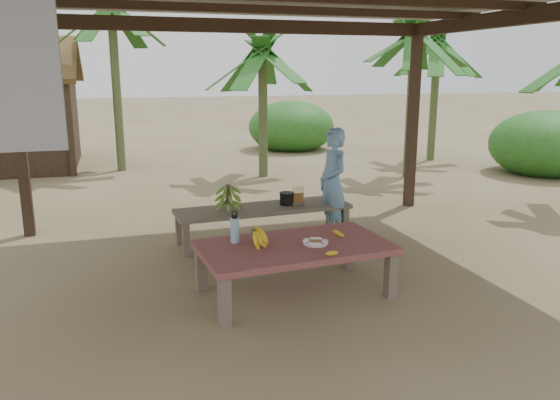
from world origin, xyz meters
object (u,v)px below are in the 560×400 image
object	(u,v)px
ripe_banana_bunch	(253,236)
plate	(316,242)
woman	(333,183)
cooking_pot	(287,199)
work_table	(295,251)
water_flask	(235,229)
bench	(264,211)

from	to	relation	value
ripe_banana_bunch	plate	xyz separation A→B (m)	(0.57, -0.15, -0.07)
woman	cooking_pot	bearing A→B (deg)	-102.84
work_table	woman	bearing A→B (deg)	52.42
water_flask	cooking_pot	xyz separation A→B (m)	(0.99, 1.49, -0.11)
plate	bench	bearing A→B (deg)	91.23
bench	water_flask	world-z (taller)	water_flask
plate	water_flask	xyz separation A→B (m)	(-0.72, 0.28, 0.11)
work_table	water_flask	distance (m)	0.61
cooking_pot	woman	size ratio (longest dim) A/B	0.13
ripe_banana_bunch	woman	size ratio (longest dim) A/B	0.20
bench	cooking_pot	size ratio (longest dim) A/B	12.43
cooking_pot	woman	xyz separation A→B (m)	(0.59, -0.09, 0.18)
woman	water_flask	bearing A→B (deg)	-52.60
bench	plate	size ratio (longest dim) A/B	9.16
plate	cooking_pot	bearing A→B (deg)	81.25
ripe_banana_bunch	woman	distance (m)	2.10
work_table	ripe_banana_bunch	bearing A→B (deg)	162.02
bench	water_flask	distance (m)	1.64
bench	work_table	bearing A→B (deg)	-98.62
plate	cooking_pot	distance (m)	1.79
bench	plate	xyz separation A→B (m)	(0.04, -1.75, 0.12)
work_table	cooking_pot	size ratio (longest dim) A/B	10.44
plate	cooking_pot	size ratio (longest dim) A/B	1.36
work_table	cooking_pot	world-z (taller)	cooking_pot
woman	work_table	bearing A→B (deg)	-37.01
bench	woman	size ratio (longest dim) A/B	1.57
bench	plate	world-z (taller)	plate
ripe_banana_bunch	water_flask	xyz separation A→B (m)	(-0.15, 0.13, 0.05)
ripe_banana_bunch	water_flask	distance (m)	0.20
bench	cooking_pot	xyz separation A→B (m)	(0.31, 0.02, 0.13)
ripe_banana_bunch	cooking_pot	size ratio (longest dim) A/B	1.58
ripe_banana_bunch	cooking_pot	distance (m)	1.83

